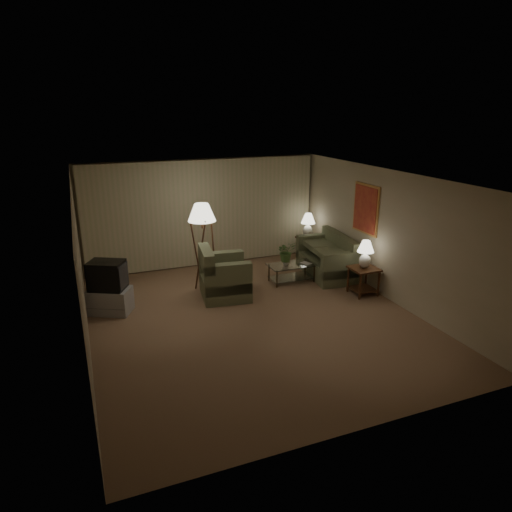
{
  "coord_description": "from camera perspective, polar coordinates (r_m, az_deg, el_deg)",
  "views": [
    {
      "loc": [
        -2.91,
        -7.47,
        3.9
      ],
      "look_at": [
        0.29,
        0.6,
        1.05
      ],
      "focal_mm": 32.0,
      "sensor_mm": 36.0,
      "label": 1
    }
  ],
  "objects": [
    {
      "name": "floor_lamp",
      "position": [
        10.22,
        -6.66,
        1.55
      ],
      "size": [
        0.62,
        0.62,
        1.9
      ],
      "color": "#3C1C10",
      "rests_on": "ground"
    },
    {
      "name": "flowers",
      "position": [
        10.41,
        3.8,
        0.85
      ],
      "size": [
        0.43,
        0.37,
        0.47
      ],
      "primitive_type": "imported",
      "rotation": [
        0.0,
        0.0,
        0.01
      ],
      "color": "#4B7333",
      "rests_on": "vase"
    },
    {
      "name": "coffee_table",
      "position": [
        10.64,
        4.48,
        -1.77
      ],
      "size": [
        1.09,
        0.6,
        0.41
      ],
      "color": "silver",
      "rests_on": "ground"
    },
    {
      "name": "tv_cabinet",
      "position": [
        9.5,
        -17.82,
        -5.33
      ],
      "size": [
        1.23,
        1.17,
        0.5
      ],
      "primitive_type": "cube",
      "rotation": [
        0.0,
        0.0,
        -0.48
      ],
      "color": "#9E9EA0",
      "rests_on": "ground"
    },
    {
      "name": "side_table_near",
      "position": [
        10.12,
        13.3,
        -2.44
      ],
      "size": [
        0.57,
        0.57,
        0.6
      ],
      "color": "#3C1C10",
      "rests_on": "ground"
    },
    {
      "name": "sofa",
      "position": [
        11.12,
        8.74,
        -0.4
      ],
      "size": [
        1.97,
        1.28,
        0.79
      ],
      "rotation": [
        0.0,
        0.0,
        -1.68
      ],
      "color": "#6F7854",
      "rests_on": "ground"
    },
    {
      "name": "table_lamp_far",
      "position": [
        12.07,
        6.53,
        4.09
      ],
      "size": [
        0.37,
        0.37,
        0.65
      ],
      "color": "white",
      "rests_on": "side_table_far"
    },
    {
      "name": "book",
      "position": [
        10.61,
        5.95,
        -1.02
      ],
      "size": [
        0.24,
        0.28,
        0.02
      ],
      "primitive_type": "imported",
      "rotation": [
        0.0,
        0.0,
        0.35
      ],
      "color": "olive",
      "rests_on": "coffee_table"
    },
    {
      "name": "table_lamp_near",
      "position": [
        9.95,
        13.53,
        0.5
      ],
      "size": [
        0.35,
        0.35,
        0.61
      ],
      "color": "white",
      "rests_on": "side_table_near"
    },
    {
      "name": "side_table_far",
      "position": [
        12.22,
        6.43,
        1.46
      ],
      "size": [
        0.52,
        0.44,
        0.6
      ],
      "color": "#3C1C10",
      "rests_on": "ground"
    },
    {
      "name": "ottoman",
      "position": [
        10.34,
        -3.3,
        -2.93
      ],
      "size": [
        0.68,
        0.68,
        0.36
      ],
      "primitive_type": "cylinder",
      "rotation": [
        0.0,
        0.0,
        0.35
      ],
      "color": "#964C32",
      "rests_on": "ground"
    },
    {
      "name": "armchair",
      "position": [
        9.74,
        -3.92,
        -2.7
      ],
      "size": [
        1.29,
        1.25,
        0.87
      ],
      "rotation": [
        0.0,
        0.0,
        1.43
      ],
      "color": "#6F7854",
      "rests_on": "ground"
    },
    {
      "name": "ground",
      "position": [
        8.91,
        -0.3,
        -7.74
      ],
      "size": [
        7.0,
        7.0,
        0.0
      ],
      "primitive_type": "plane",
      "color": "#7F5E46",
      "rests_on": "ground"
    },
    {
      "name": "crt_tv",
      "position": [
        9.31,
        -18.13,
        -2.31
      ],
      "size": [
        1.05,
        1.01,
        0.57
      ],
      "primitive_type": "cube",
      "rotation": [
        0.0,
        0.0,
        -0.48
      ],
      "color": "black",
      "rests_on": "tv_cabinet"
    },
    {
      "name": "vase",
      "position": [
        10.5,
        3.77,
        -0.77
      ],
      "size": [
        0.19,
        0.19,
        0.15
      ],
      "primitive_type": "imported",
      "rotation": [
        0.0,
        0.0,
        0.38
      ],
      "color": "white",
      "rests_on": "coffee_table"
    },
    {
      "name": "room_shell",
      "position": [
        9.69,
        -3.45,
        5.33
      ],
      "size": [
        6.04,
        7.02,
        2.72
      ],
      "color": "#C7B499",
      "rests_on": "ground"
    }
  ]
}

